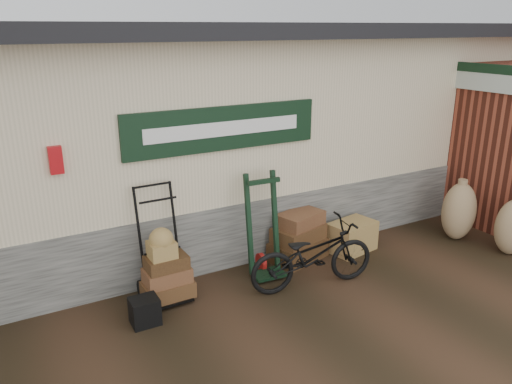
% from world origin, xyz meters
% --- Properties ---
extents(ground, '(80.00, 80.00, 0.00)m').
position_xyz_m(ground, '(0.00, 0.00, 0.00)').
color(ground, black).
rests_on(ground, ground).
extents(station_building, '(14.40, 4.10, 3.20)m').
position_xyz_m(station_building, '(-0.01, 2.74, 1.61)').
color(station_building, '#4C4C47').
rests_on(station_building, ground).
extents(brick_outbuilding, '(1.71, 4.51, 2.62)m').
position_xyz_m(brick_outbuilding, '(4.70, 1.19, 1.30)').
color(brick_outbuilding, maroon).
rests_on(brick_outbuilding, ground).
extents(porter_trolley, '(0.72, 0.55, 1.42)m').
position_xyz_m(porter_trolley, '(-1.28, 0.72, 0.71)').
color(porter_trolley, black).
rests_on(porter_trolley, ground).
extents(green_barrow, '(0.52, 0.45, 1.38)m').
position_xyz_m(green_barrow, '(0.08, 0.64, 0.69)').
color(green_barrow, black).
rests_on(green_barrow, ground).
extents(suitcase_stack, '(0.90, 0.69, 0.70)m').
position_xyz_m(suitcase_stack, '(0.73, 0.77, 0.35)').
color(suitcase_stack, '#3A2312').
rests_on(suitcase_stack, ground).
extents(wicker_hamper, '(0.75, 0.56, 0.44)m').
position_xyz_m(wicker_hamper, '(1.58, 0.62, 0.22)').
color(wicker_hamper, olive).
rests_on(wicker_hamper, ground).
extents(black_trunk, '(0.31, 0.27, 0.31)m').
position_xyz_m(black_trunk, '(-1.67, 0.24, 0.15)').
color(black_trunk, black).
rests_on(black_trunk, ground).
extents(bicycle, '(0.82, 1.73, 0.97)m').
position_xyz_m(bicycle, '(0.44, 0.03, 0.48)').
color(bicycle, black).
rests_on(bicycle, ground).
extents(burlap_sack_left, '(0.61, 0.52, 0.91)m').
position_xyz_m(burlap_sack_left, '(3.28, 0.16, 0.45)').
color(burlap_sack_left, olive).
rests_on(burlap_sack_left, ground).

